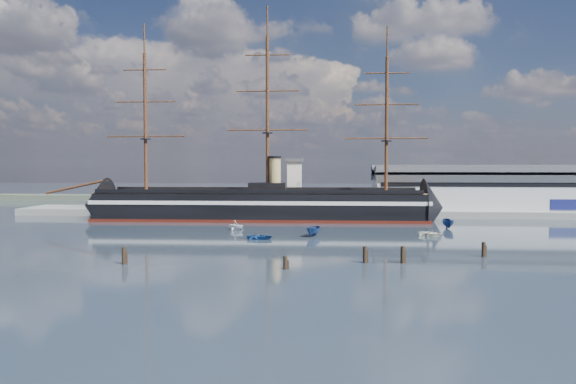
{
  "coord_description": "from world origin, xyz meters",
  "views": [
    {
      "loc": [
        14.69,
        -91.9,
        15.47
      ],
      "look_at": [
        4.22,
        35.0,
        9.0
      ],
      "focal_mm": 35.0,
      "sensor_mm": 36.0,
      "label": 1
    }
  ],
  "objects": [
    {
      "name": "motorboat_f",
      "position": [
        41.91,
        44.12,
        0.0
      ],
      "size": [
        7.01,
        2.6,
        2.8
      ],
      "primitive_type": "imported",
      "rotation": [
        0.0,
        0.0,
        -0.01
      ],
      "color": "navy",
      "rests_on": "ground"
    },
    {
      "name": "motorboat_b",
      "position": [
        -0.43,
        21.23,
        0.0
      ],
      "size": [
        1.65,
        3.38,
        1.52
      ],
      "primitive_type": "imported",
      "rotation": [
        0.0,
        0.0,
        1.46
      ],
      "color": "navy",
      "rests_on": "ground"
    },
    {
      "name": "ground",
      "position": [
        0.0,
        40.0,
        0.0
      ],
      "size": [
        600.0,
        600.0,
        0.0
      ],
      "primitive_type": "plane",
      "color": "#202C3D",
      "rests_on": "ground"
    },
    {
      "name": "piling_near_right",
      "position": [
        25.34,
        -4.25,
        0.0
      ],
      "size": [
        0.64,
        0.64,
        3.33
      ],
      "primitive_type": "cylinder",
      "color": "black",
      "rests_on": "ground"
    },
    {
      "name": "piling_far_right",
      "position": [
        39.43,
        2.77,
        0.0
      ],
      "size": [
        0.64,
        0.64,
        3.16
      ],
      "primitive_type": "cylinder",
      "color": "black",
      "rests_on": "ground"
    },
    {
      "name": "motorboat_d",
      "position": [
        -8.11,
        36.61,
        0.0
      ],
      "size": [
        5.92,
        7.32,
        2.48
      ],
      "primitive_type": "imported",
      "rotation": [
        0.0,
        0.0,
        1.05
      ],
      "color": "white",
      "rests_on": "ground"
    },
    {
      "name": "quay",
      "position": [
        10.0,
        76.0,
        0.0
      ],
      "size": [
        180.0,
        18.0,
        2.0
      ],
      "primitive_type": "cube",
      "color": "slate",
      "rests_on": "ground"
    },
    {
      "name": "piling_extra",
      "position": [
        19.5,
        -4.6,
        0.0
      ],
      "size": [
        0.64,
        0.64,
        3.29
      ],
      "primitive_type": "cylinder",
      "color": "black",
      "rests_on": "ground"
    },
    {
      "name": "piling_near_left",
      "position": [
        -17.49,
        -8.74,
        0.0
      ],
      "size": [
        0.64,
        0.64,
        3.32
      ],
      "primitive_type": "cylinder",
      "color": "black",
      "rests_on": "ground"
    },
    {
      "name": "quay_tower",
      "position": [
        3.0,
        73.0,
        9.75
      ],
      "size": [
        5.0,
        5.0,
        15.0
      ],
      "color": "silver",
      "rests_on": "ground"
    },
    {
      "name": "piling_near_mid",
      "position": [
        7.61,
        -10.86,
        0.0
      ],
      "size": [
        0.64,
        0.64,
        2.66
      ],
      "primitive_type": "cylinder",
      "color": "black",
      "rests_on": "ground"
    },
    {
      "name": "motorboat_e",
      "position": [
        35.29,
        29.17,
        0.0
      ],
      "size": [
        3.33,
        3.37,
        1.58
      ],
      "primitive_type": "imported",
      "rotation": [
        0.0,
        0.0,
        0.8
      ],
      "color": "white",
      "rests_on": "ground"
    },
    {
      "name": "warehouse",
      "position": [
        58.0,
        80.0,
        7.98
      ],
      "size": [
        63.0,
        21.0,
        11.6
      ],
      "color": "#B7BABC",
      "rests_on": "ground"
    },
    {
      "name": "motorboat_c",
      "position": [
        10.32,
        26.78,
        0.0
      ],
      "size": [
        6.89,
        4.16,
        2.59
      ],
      "primitive_type": "imported",
      "rotation": [
        0.0,
        0.0,
        -0.3
      ],
      "color": "navy",
      "rests_on": "ground"
    },
    {
      "name": "warship",
      "position": [
        -7.16,
        60.0,
        4.04
      ],
      "size": [
        113.02,
        17.8,
        53.94
      ],
      "rotation": [
        0.0,
        0.0,
        0.02
      ],
      "color": "black",
      "rests_on": "ground"
    }
  ]
}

